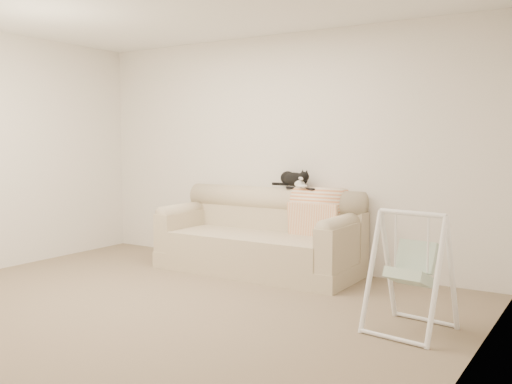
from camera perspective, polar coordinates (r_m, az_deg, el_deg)
ground_plane at (r=5.05m, az=-9.33°, el=-11.22°), size 5.00×5.00×0.00m
room_shell at (r=4.85m, az=-9.60°, el=6.38°), size 5.04×4.04×2.60m
sofa at (r=6.24m, az=0.52°, el=-4.70°), size 2.20×0.93×0.90m
remote_a at (r=6.24m, az=3.85°, el=0.47°), size 0.18×0.15×0.03m
remote_b at (r=6.11m, az=5.31°, el=0.33°), size 0.17×0.13×0.02m
tuxedo_cat at (r=6.25m, az=3.86°, el=1.28°), size 0.52×0.32×0.20m
throw_blanket at (r=6.10m, az=6.31°, el=-1.40°), size 0.57×0.38×0.58m
baby_swing at (r=4.42m, az=15.26°, el=-7.65°), size 0.63×0.66×0.91m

